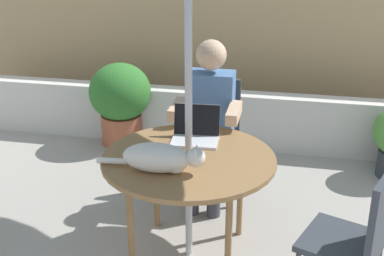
% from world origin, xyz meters
% --- Properties ---
extents(ground_plane, '(14.00, 14.00, 0.00)m').
position_xyz_m(ground_plane, '(0.00, 0.00, 0.00)').
color(ground_plane, gray).
extents(fence_back, '(5.53, 0.08, 1.74)m').
position_xyz_m(fence_back, '(0.00, 2.38, 0.87)').
color(fence_back, tan).
rests_on(fence_back, ground).
extents(planter_wall_low, '(4.98, 0.20, 0.53)m').
position_xyz_m(planter_wall_low, '(0.00, 1.79, 0.27)').
color(planter_wall_low, beige).
rests_on(planter_wall_low, ground).
extents(patio_table, '(1.07, 1.07, 0.70)m').
position_xyz_m(patio_table, '(0.00, 0.00, 0.65)').
color(patio_table, olive).
rests_on(patio_table, ground).
extents(chair_occupied, '(0.40, 0.40, 0.91)m').
position_xyz_m(chair_occupied, '(0.00, 0.88, 0.54)').
color(chair_occupied, '#33383F').
rests_on(chair_occupied, ground).
extents(chair_empty, '(0.52, 0.52, 0.91)m').
position_xyz_m(chair_empty, '(0.99, -0.39, 0.54)').
color(chair_empty, '#33383F').
rests_on(chair_empty, ground).
extents(person_seated, '(0.48, 0.48, 1.25)m').
position_xyz_m(person_seated, '(0.00, 0.73, 0.71)').
color(person_seated, '#4C72A5').
rests_on(person_seated, ground).
extents(laptop, '(0.32, 0.27, 0.21)m').
position_xyz_m(laptop, '(-0.01, 0.28, 0.77)').
color(laptop, silver).
rests_on(laptop, patio_table).
extents(cat, '(0.65, 0.20, 0.17)m').
position_xyz_m(cat, '(-0.12, -0.22, 0.79)').
color(cat, silver).
rests_on(cat, patio_table).
extents(potted_plant_corner, '(0.58, 0.58, 0.79)m').
position_xyz_m(potted_plant_corner, '(-1.00, 1.64, 0.45)').
color(potted_plant_corner, '#9E5138').
rests_on(potted_plant_corner, ground).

